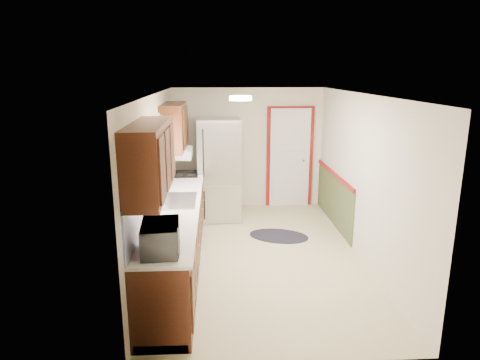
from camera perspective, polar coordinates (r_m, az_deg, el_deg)
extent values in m
cube|color=beige|center=(6.60, 2.61, -9.94)|extent=(3.20, 5.20, 0.12)
cube|color=white|center=(6.03, 2.87, 11.35)|extent=(3.20, 5.20, 0.12)
cube|color=silver|center=(8.64, 1.06, 4.25)|extent=(3.20, 0.10, 2.40)
cube|color=silver|center=(3.85, 6.54, -8.87)|extent=(3.20, 0.10, 2.40)
cube|color=silver|center=(6.24, -11.11, 0.03)|extent=(0.10, 5.20, 2.40)
cube|color=silver|center=(6.53, 15.95, 0.38)|extent=(0.10, 5.20, 2.40)
cube|color=#3E1B0E|center=(6.15, -8.35, -7.42)|extent=(0.60, 4.00, 0.90)
cube|color=white|center=(5.99, -8.37, -3.24)|extent=(0.63, 4.00, 0.04)
cube|color=#5B79DE|center=(5.94, -11.39, -0.54)|extent=(0.02, 4.00, 0.55)
cube|color=#3E1B0E|center=(4.53, -11.98, 2.73)|extent=(0.35, 1.40, 0.75)
cube|color=#3E1B0E|center=(7.18, -8.78, 7.06)|extent=(0.35, 1.20, 0.75)
cube|color=white|center=(5.95, -11.42, 3.48)|extent=(0.02, 1.00, 0.90)
cube|color=#D24727|center=(5.89, -11.15, 6.83)|extent=(0.05, 1.12, 0.24)
cube|color=#B7B7BC|center=(6.08, -8.35, -2.73)|extent=(0.52, 0.82, 0.02)
cube|color=white|center=(7.29, -8.22, 3.61)|extent=(0.45, 0.60, 0.15)
cube|color=maroon|center=(8.75, 6.63, 2.95)|extent=(0.94, 0.05, 2.08)
cube|color=white|center=(8.73, 6.66, 2.92)|extent=(0.80, 0.04, 2.00)
cube|color=#45502D|center=(7.96, 12.40, -2.52)|extent=(0.02, 2.30, 0.90)
cube|color=maroon|center=(7.84, 12.49, 0.77)|extent=(0.04, 2.30, 0.06)
cylinder|color=#FFD88C|center=(5.81, 0.08, 10.86)|extent=(0.30, 0.30, 0.06)
imported|color=white|center=(4.37, -10.55, -7.18)|extent=(0.35, 0.57, 0.37)
cube|color=#B7B7BC|center=(7.94, -2.88, 1.46)|extent=(0.82, 0.77, 1.89)
cylinder|color=black|center=(7.56, -4.85, 0.04)|extent=(0.02, 0.02, 1.33)
ellipsoid|color=black|center=(7.32, 5.18, -7.43)|extent=(1.16, 0.93, 0.01)
cube|color=black|center=(7.61, -7.31, 0.83)|extent=(0.46, 0.55, 0.02)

